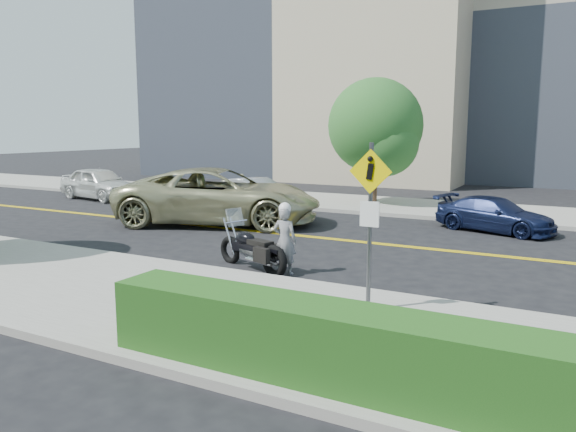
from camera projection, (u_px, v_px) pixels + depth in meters
The scene contains 12 objects.
ground_plane at pixel (311, 237), 17.63m from camera, with size 120.00×120.00×0.00m, color black.
sidewalk_near at pixel (146, 298), 11.09m from camera, with size 60.00×5.00×0.15m, color #9E9B91.
sidewalk_far at pixel (387, 206), 24.14m from camera, with size 60.00×5.00×0.15m, color #9E9B91.
hedge at pixel (424, 363), 6.63m from camera, with size 9.00×0.90×1.00m, color #235619.
pedestrian_sign at pixel (370, 211), 9.87m from camera, with size 0.78×0.08×3.00m.
motorcyclist at pixel (285, 239), 13.06m from camera, with size 0.61×0.43×1.70m.
motorcycle at pixel (252, 240), 13.57m from camera, with size 2.33×0.71×1.42m, color black, non-canonical shape.
suv at pixel (219, 196), 19.89m from camera, with size 3.30×7.17×1.99m, color tan.
parked_car_white at pixel (99, 183), 26.77m from camera, with size 1.81×4.49×1.53m, color silver.
parked_car_silver at pixel (256, 195), 22.85m from camera, with size 1.44×4.12×1.36m, color #AFB2B8.
parked_car_blue at pixel (495, 215), 18.46m from camera, with size 1.58×3.89×1.13m, color #172146.
tree_far_a at pixel (375, 126), 23.82m from camera, with size 4.02×4.02×5.49m.
Camera 1 is at (7.55, -15.59, 3.41)m, focal length 35.00 mm.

